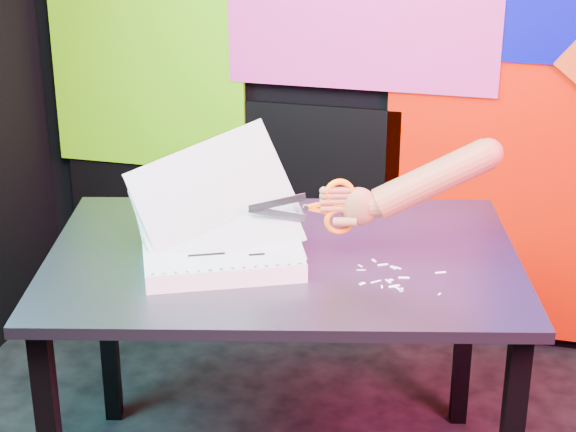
# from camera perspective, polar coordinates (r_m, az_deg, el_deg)

# --- Properties ---
(room) EXTENTS (3.01, 3.01, 2.71)m
(room) POSITION_cam_1_polar(r_m,az_deg,el_deg) (1.88, 4.12, 8.11)
(room) COLOR black
(room) RESTS_ON ground
(backdrop) EXTENTS (2.88, 0.05, 2.08)m
(backdrop) POSITION_cam_1_polar(r_m,az_deg,el_deg) (3.38, 9.55, 7.25)
(backdrop) COLOR red
(backdrop) RESTS_ON ground
(work_table) EXTENTS (1.40, 1.10, 0.75)m
(work_table) POSITION_cam_1_polar(r_m,az_deg,el_deg) (2.59, -0.32, -4.02)
(work_table) COLOR black
(work_table) RESTS_ON ground
(printout_stack) EXTENTS (0.50, 0.43, 0.37)m
(printout_stack) POSITION_cam_1_polar(r_m,az_deg,el_deg) (2.49, -3.99, -2.14)
(printout_stack) COLOR white
(printout_stack) RESTS_ON work_table
(scissors) EXTENTS (0.26, 0.09, 0.15)m
(scissors) POSITION_cam_1_polar(r_m,az_deg,el_deg) (2.47, 2.62, 0.54)
(scissors) COLOR silver
(scissors) RESTS_ON printout_stack
(hand_forearm) EXTENTS (0.44, 0.18, 0.23)m
(hand_forearm) POSITION_cam_1_polar(r_m,az_deg,el_deg) (2.48, 7.84, 1.94)
(hand_forearm) COLOR #974D37
(hand_forearm) RESTS_ON work_table
(paper_clippings) EXTENTS (0.23, 0.17, 0.00)m
(paper_clippings) POSITION_cam_1_polar(r_m,az_deg,el_deg) (2.44, 6.22, -3.59)
(paper_clippings) COLOR white
(paper_clippings) RESTS_ON work_table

